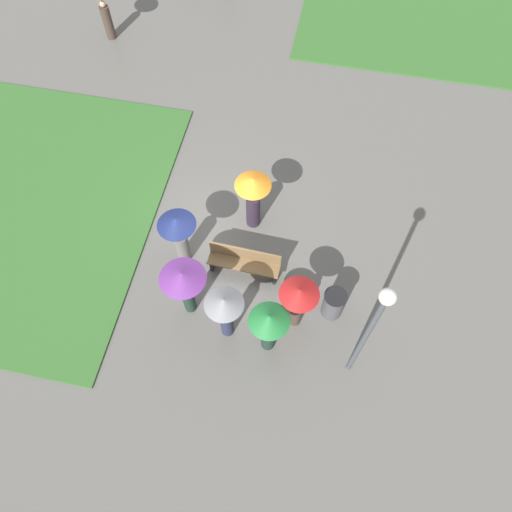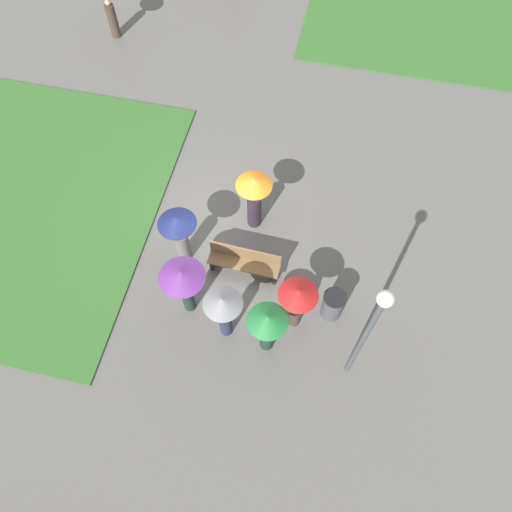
% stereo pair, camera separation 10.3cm
% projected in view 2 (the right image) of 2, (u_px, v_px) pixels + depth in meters
% --- Properties ---
extents(ground_plane, '(90.00, 90.00, 0.00)m').
position_uv_depth(ground_plane, '(221.00, 237.00, 13.84)').
color(ground_plane, '#66635E').
extents(lawn_patch_far, '(9.22, 6.51, 0.06)m').
position_uv_depth(lawn_patch_far, '(433.00, 19.00, 18.35)').
color(lawn_patch_far, '#386B2D').
rests_on(lawn_patch_far, ground_plane).
extents(park_bench, '(1.90, 0.48, 0.90)m').
position_uv_depth(park_bench, '(244.00, 261.00, 12.94)').
color(park_bench, brown).
rests_on(park_bench, ground_plane).
extents(lamp_post, '(0.32, 0.32, 4.29)m').
position_uv_depth(lamp_post, '(369.00, 328.00, 9.62)').
color(lamp_post, '#474C51').
rests_on(lamp_post, ground_plane).
extents(trash_bin, '(0.57, 0.57, 0.95)m').
position_uv_depth(trash_bin, '(333.00, 305.00, 12.33)').
color(trash_bin, '#4C4C51').
rests_on(trash_bin, ground_plane).
extents(crowd_person_grey, '(0.91, 0.91, 1.90)m').
position_uv_depth(crowd_person_grey, '(224.00, 309.00, 11.34)').
color(crowd_person_grey, '#282D47').
rests_on(crowd_person_grey, ground_plane).
extents(crowd_person_navy, '(0.97, 0.97, 1.90)m').
position_uv_depth(crowd_person_navy, '(179.00, 231.00, 12.41)').
color(crowd_person_navy, slate).
rests_on(crowd_person_navy, ground_plane).
extents(crowd_person_green, '(0.94, 0.94, 1.81)m').
position_uv_depth(crowd_person_green, '(267.00, 325.00, 11.20)').
color(crowd_person_green, '#1E3328').
rests_on(crowd_person_green, ground_plane).
extents(crowd_person_purple, '(1.10, 1.10, 1.92)m').
position_uv_depth(crowd_person_purple, '(183.00, 281.00, 11.54)').
color(crowd_person_purple, '#1E3328').
rests_on(crowd_person_purple, ground_plane).
extents(crowd_person_red, '(0.94, 0.94, 1.83)m').
position_uv_depth(crowd_person_red, '(297.00, 300.00, 11.46)').
color(crowd_person_red, '#47382D').
rests_on(crowd_person_red, ground_plane).
extents(crowd_person_orange, '(0.95, 0.95, 1.98)m').
position_uv_depth(crowd_person_orange, '(254.00, 195.00, 12.93)').
color(crowd_person_orange, '#2D2333').
rests_on(crowd_person_orange, ground_plane).
extents(lone_walker_far_path, '(0.91, 0.91, 1.94)m').
position_uv_depth(lone_walker_far_path, '(108.00, 2.00, 16.81)').
color(lone_walker_far_path, '#47382D').
rests_on(lone_walker_far_path, ground_plane).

